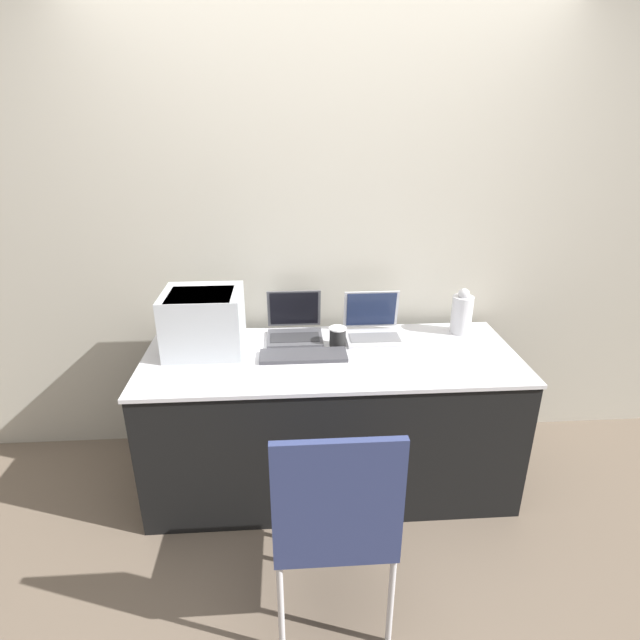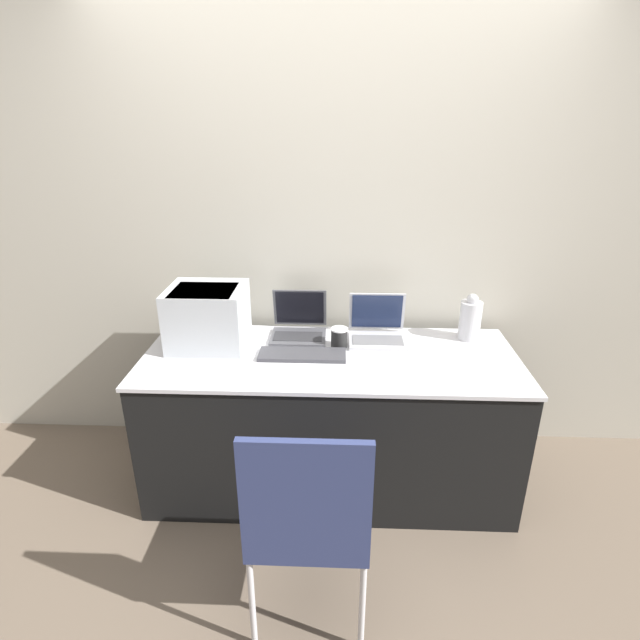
# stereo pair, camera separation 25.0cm
# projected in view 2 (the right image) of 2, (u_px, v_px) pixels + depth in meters

# --- Properties ---
(ground_plane) EXTENTS (14.00, 14.00, 0.00)m
(ground_plane) POSITION_uv_depth(u_px,v_px,m) (327.00, 527.00, 2.50)
(ground_plane) COLOR #6B5B4C
(wall_back) EXTENTS (8.00, 0.05, 2.60)m
(wall_back) POSITION_uv_depth(u_px,v_px,m) (333.00, 233.00, 2.78)
(wall_back) COLOR #B7B2A3
(wall_back) RESTS_ON ground_plane
(table) EXTENTS (1.91, 0.75, 0.78)m
(table) POSITION_uv_depth(u_px,v_px,m) (330.00, 420.00, 2.69)
(table) COLOR black
(table) RESTS_ON ground_plane
(printer) EXTENTS (0.39, 0.35, 0.32)m
(printer) POSITION_uv_depth(u_px,v_px,m) (208.00, 315.00, 2.60)
(printer) COLOR #B2B7BC
(printer) RESTS_ON table
(laptop_left) EXTENTS (0.30, 0.28, 0.24)m
(laptop_left) POSITION_uv_depth(u_px,v_px,m) (299.00, 326.00, 2.76)
(laptop_left) COLOR #4C4C51
(laptop_left) RESTS_ON table
(laptop_right) EXTENTS (0.31, 0.27, 0.24)m
(laptop_right) POSITION_uv_depth(u_px,v_px,m) (377.00, 330.00, 2.71)
(laptop_right) COLOR #B7B7BC
(laptop_right) RESTS_ON table
(external_keyboard) EXTENTS (0.44, 0.15, 0.02)m
(external_keyboard) POSITION_uv_depth(u_px,v_px,m) (302.00, 355.00, 2.53)
(external_keyboard) COLOR #3D3D42
(external_keyboard) RESTS_ON table
(coffee_cup) EXTENTS (0.09, 0.09, 0.10)m
(coffee_cup) POSITION_uv_depth(u_px,v_px,m) (339.00, 337.00, 2.62)
(coffee_cup) COLOR black
(coffee_cup) RESTS_ON table
(metal_pitcher) EXTENTS (0.12, 0.12, 0.26)m
(metal_pitcher) POSITION_uv_depth(u_px,v_px,m) (470.00, 319.00, 2.69)
(metal_pitcher) COLOR silver
(metal_pitcher) RESTS_ON table
(chair) EXTENTS (0.45, 0.45, 0.96)m
(chair) POSITION_uv_depth(u_px,v_px,m) (308.00, 513.00, 1.84)
(chair) COLOR navy
(chair) RESTS_ON ground_plane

